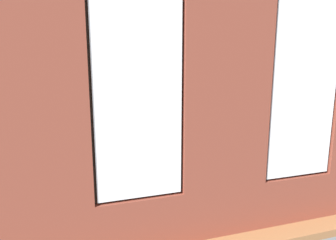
# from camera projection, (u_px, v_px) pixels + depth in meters

# --- Properties ---
(ground_plane) EXTENTS (6.85, 6.10, 0.10)m
(ground_plane) POSITION_uv_depth(u_px,v_px,m) (159.00, 165.00, 6.50)
(ground_plane) COLOR #99663D
(brick_wall_with_windows) EXTENTS (6.25, 0.30, 3.35)m
(brick_wall_with_windows) POSITION_uv_depth(u_px,v_px,m) (227.00, 100.00, 3.67)
(brick_wall_with_windows) COLOR brown
(brick_wall_with_windows) RESTS_ON ground_plane
(couch_by_window) EXTENTS (1.76, 0.87, 0.80)m
(couch_by_window) POSITION_uv_depth(u_px,v_px,m) (149.00, 194.00, 4.32)
(couch_by_window) COLOR black
(couch_by_window) RESTS_ON ground_plane
(couch_left) EXTENTS (1.03, 1.99, 0.80)m
(couch_left) POSITION_uv_depth(u_px,v_px,m) (262.00, 136.00, 7.27)
(couch_left) COLOR black
(couch_left) RESTS_ON ground_plane
(coffee_table) EXTENTS (1.34, 0.84, 0.43)m
(coffee_table) POSITION_uv_depth(u_px,v_px,m) (161.00, 138.00, 6.86)
(coffee_table) COLOR olive
(coffee_table) RESTS_ON ground_plane
(cup_ceramic) EXTENTS (0.09, 0.09, 0.11)m
(cup_ceramic) POSITION_uv_depth(u_px,v_px,m) (175.00, 131.00, 7.08)
(cup_ceramic) COLOR silver
(cup_ceramic) RESTS_ON coffee_table
(table_plant_small) EXTENTS (0.15, 0.15, 0.24)m
(table_plant_small) POSITION_uv_depth(u_px,v_px,m) (161.00, 130.00, 6.82)
(table_plant_small) COLOR beige
(table_plant_small) RESTS_ON coffee_table
(remote_silver) EXTENTS (0.13, 0.17, 0.02)m
(remote_silver) POSITION_uv_depth(u_px,v_px,m) (167.00, 137.00, 6.76)
(remote_silver) COLOR #B2B2B7
(remote_silver) RESTS_ON coffee_table
(remote_black) EXTENTS (0.10, 0.18, 0.02)m
(remote_black) POSITION_uv_depth(u_px,v_px,m) (144.00, 139.00, 6.60)
(remote_black) COLOR black
(remote_black) RESTS_ON coffee_table
(remote_gray) EXTENTS (0.05, 0.17, 0.02)m
(remote_gray) POSITION_uv_depth(u_px,v_px,m) (152.00, 135.00, 6.89)
(remote_gray) COLOR #59595B
(remote_gray) RESTS_ON coffee_table
(media_console) EXTENTS (1.12, 0.42, 0.54)m
(media_console) POSITION_uv_depth(u_px,v_px,m) (6.00, 161.00, 5.81)
(media_console) COLOR black
(media_console) RESTS_ON ground_plane
(tv_flatscreen) EXTENTS (0.99, 0.20, 0.72)m
(tv_flatscreen) POSITION_uv_depth(u_px,v_px,m) (2.00, 126.00, 5.68)
(tv_flatscreen) COLOR black
(tv_flatscreen) RESTS_ON media_console
(papasan_chair) EXTENTS (1.17, 1.17, 0.72)m
(papasan_chair) POSITION_uv_depth(u_px,v_px,m) (127.00, 122.00, 8.10)
(papasan_chair) COLOR olive
(papasan_chair) RESTS_ON ground_plane
(potted_plant_foreground_right) EXTENTS (0.72, 0.72, 0.97)m
(potted_plant_foreground_right) POSITION_uv_depth(u_px,v_px,m) (31.00, 121.00, 7.47)
(potted_plant_foreground_right) COLOR beige
(potted_plant_foreground_right) RESTS_ON ground_plane
(potted_plant_between_couches) EXTENTS (0.60, 0.60, 1.02)m
(potted_plant_between_couches) POSITION_uv_depth(u_px,v_px,m) (237.00, 160.00, 4.71)
(potted_plant_between_couches) COLOR gray
(potted_plant_between_couches) RESTS_ON ground_plane
(potted_plant_beside_window_right) EXTENTS (0.51, 0.51, 0.82)m
(potted_plant_beside_window_right) POSITION_uv_depth(u_px,v_px,m) (2.00, 202.00, 3.66)
(potted_plant_beside_window_right) COLOR gray
(potted_plant_beside_window_right) RESTS_ON ground_plane
(potted_plant_by_left_couch) EXTENTS (0.47, 0.47, 0.71)m
(potted_plant_by_left_couch) POSITION_uv_depth(u_px,v_px,m) (217.00, 118.00, 8.43)
(potted_plant_by_left_couch) COLOR gray
(potted_plant_by_left_couch) RESTS_ON ground_plane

